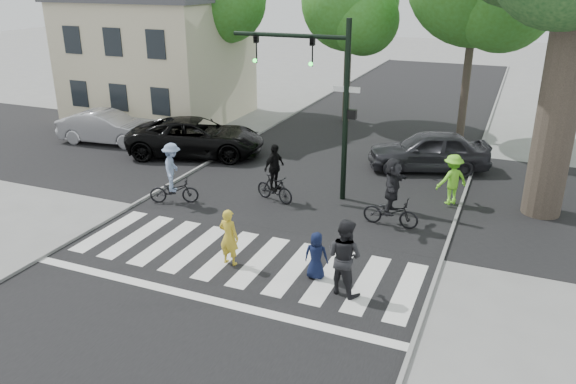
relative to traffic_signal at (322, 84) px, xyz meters
name	(u,v)px	position (x,y,z in m)	size (l,w,h in m)	color
ground	(225,275)	(-0.35, -6.20, -3.90)	(120.00, 120.00, 0.00)	gray
road_stem	(297,206)	(-0.35, -1.20, -3.90)	(10.00, 70.00, 0.01)	black
road_cross	(327,178)	(-0.35, 1.80, -3.89)	(70.00, 10.00, 0.01)	black
curb_left	(170,184)	(-5.40, -1.20, -3.85)	(0.10, 70.00, 0.10)	gray
curb_right	(452,229)	(4.70, -1.20, -3.85)	(0.10, 70.00, 0.10)	gray
crosswalk	(237,263)	(-0.35, -5.54, -3.89)	(10.00, 3.85, 0.01)	silver
traffic_signal	(322,84)	(0.00, 0.00, 0.00)	(4.45, 0.29, 6.00)	black
bg_tree_2	(353,6)	(-2.11, 10.42, 1.88)	(5.04, 4.80, 8.40)	brown
house	(158,45)	(-11.85, 7.78, -0.10)	(8.40, 8.10, 8.82)	beige
pedestrian_woman	(229,237)	(-0.53, -5.61, -3.11)	(0.57, 0.38, 1.57)	gold
pedestrian_child	(316,256)	(1.85, -5.41, -3.27)	(0.61, 0.40, 1.25)	#0E1533
pedestrian_adult	(344,257)	(2.70, -5.81, -2.93)	(0.94, 0.73, 1.93)	black
cyclist_left	(173,177)	(-4.32, -2.51, -3.00)	(1.74, 1.23, 2.09)	black
cyclist_mid	(274,178)	(-1.24, -1.08, -3.07)	(1.60, 1.01, 2.01)	black
cyclist_right	(392,196)	(2.86, -1.53, -2.93)	(1.74, 1.62, 2.18)	black
car_suv	(196,137)	(-6.43, 2.41, -3.11)	(2.63, 5.71, 1.59)	black
car_silver	(107,127)	(-11.17, 2.44, -3.17)	(1.56, 4.46, 1.47)	#B3B2B7
car_grey	(428,151)	(2.99, 4.27, -3.11)	(1.87, 4.65, 1.59)	#2D2D32
bystander_hivis	(452,179)	(4.32, 1.02, -3.04)	(1.12, 0.64, 1.73)	#7BEC2D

